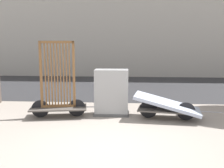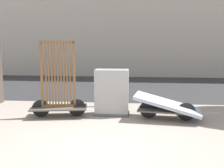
{
  "view_description": "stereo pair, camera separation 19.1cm",
  "coord_description": "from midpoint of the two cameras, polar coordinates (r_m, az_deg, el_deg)",
  "views": [
    {
      "loc": [
        0.51,
        -5.24,
        2.19
      ],
      "look_at": [
        0.0,
        2.24,
        1.01
      ],
      "focal_mm": 42.0,
      "sensor_mm": 36.0,
      "label": 1
    },
    {
      "loc": [
        0.7,
        -5.22,
        2.19
      ],
      "look_at": [
        0.0,
        2.24,
        1.01
      ],
      "focal_mm": 42.0,
      "sensor_mm": 36.0,
      "label": 2
    }
  ],
  "objects": [
    {
      "name": "bike_cart_with_bedframe",
      "position": [
        7.92,
        -12.28,
        -1.89
      ],
      "size": [
        2.38,
        1.04,
        2.25
      ],
      "rotation": [
        0.0,
        0.0,
        0.17
      ],
      "color": "#4C4742",
      "rests_on": "ground_plane"
    },
    {
      "name": "road_strip",
      "position": [
        13.38,
        1.27,
        -0.48
      ],
      "size": [
        56.0,
        7.52,
        0.01
      ],
      "color": "#2D2D30",
      "rests_on": "ground_plane"
    },
    {
      "name": "utility_cabinet",
      "position": [
        7.99,
        -0.78,
        -2.12
      ],
      "size": [
        1.07,
        0.59,
        1.4
      ],
      "color": "#4C4C4C",
      "rests_on": "ground_plane"
    },
    {
      "name": "ground_plane",
      "position": [
        5.7,
        -2.58,
        -13.67
      ],
      "size": [
        60.0,
        60.0,
        0.0
      ],
      "primitive_type": "plane",
      "color": "gray"
    },
    {
      "name": "bike_cart_with_mattress",
      "position": [
        7.74,
        11.23,
        -4.61
      ],
      "size": [
        2.51,
        1.24,
        0.72
      ],
      "rotation": [
        0.0,
        0.0,
        -0.16
      ],
      "color": "#4C4742",
      "rests_on": "ground_plane"
    }
  ]
}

